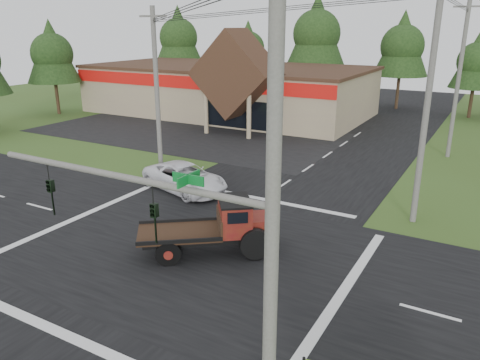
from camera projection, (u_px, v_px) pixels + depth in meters
The scene contains 18 objects.
ground at pixel (190, 248), 20.67m from camera, with size 120.00×120.00×0.00m, color #384F1C.
road_ns at pixel (190, 248), 20.67m from camera, with size 12.00×120.00×0.02m, color black.
road_ew at pixel (190, 248), 20.67m from camera, with size 120.00×12.00×0.02m, color black.
parking_apron at pixel (185, 133), 42.91m from camera, with size 28.00×14.00×0.02m, color black.
cvs_building at pixel (228, 88), 51.58m from camera, with size 30.40×18.20×9.19m.
traffic_signal_mast at pixel (203, 259), 10.37m from camera, with size 8.12×0.24×7.00m.
utility_pole_nr at pixel (272, 224), 9.20m from camera, with size 2.00×0.30×11.00m.
utility_pole_nw at pixel (157, 92), 29.33m from camera, with size 2.00×0.30×10.50m.
utility_pole_ne at pixel (427, 104), 21.69m from camera, with size 2.00×0.30×11.50m.
utility_pole_n at pixel (459, 79), 33.31m from camera, with size 2.00×0.30×11.20m.
tree_row_a at pixel (178, 36), 65.23m from camera, with size 6.72×6.72×12.12m.
tree_row_b at pixel (248, 46), 62.62m from camera, with size 5.60×5.60×10.10m.
tree_row_c at pixel (317, 31), 56.49m from camera, with size 7.28×7.28×13.13m.
tree_row_d at pixel (403, 44), 53.06m from camera, with size 6.16×6.16×11.11m.
tree_row_e at pixel (477, 60), 48.09m from camera, with size 5.04×5.04×9.09m.
tree_side_w at pixel (52, 52), 50.06m from camera, with size 5.60×5.60×10.10m.
antique_flatbed_truck at pixel (208, 227), 19.90m from camera, with size 2.22×5.81×2.43m, color maroon, non-canonical shape.
white_pickup at pixel (185, 178), 27.69m from camera, with size 2.64×5.73×1.59m, color white.
Camera 1 is at (11.11, -15.18, 9.35)m, focal length 35.00 mm.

